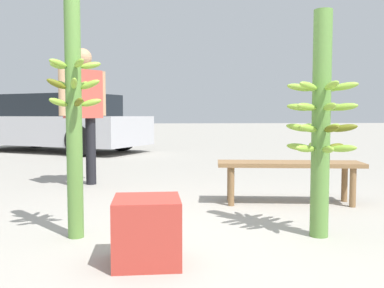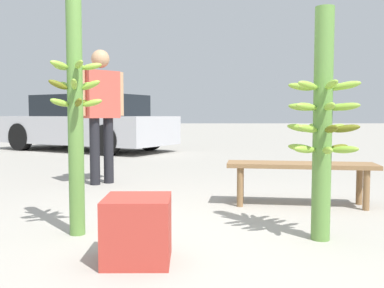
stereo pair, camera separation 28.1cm
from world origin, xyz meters
name	(u,v)px [view 1 (the left image)]	position (x,y,z in m)	size (l,w,h in m)	color
ground_plane	(212,244)	(0.00, 0.00, 0.00)	(80.00, 80.00, 0.00)	#9E998E
banana_stalk_left	(74,113)	(-0.94, 0.25, 0.88)	(0.38, 0.39, 1.69)	#5B8C3D
banana_stalk_center	(321,123)	(0.79, 0.11, 0.81)	(0.46, 0.49, 1.60)	#5B8C3D
vendor_person	(83,105)	(-1.23, 2.54, 0.99)	(0.55, 0.53, 1.67)	black
market_bench	(289,168)	(0.94, 1.23, 0.35)	(1.43, 0.56, 0.41)	olive
parked_car	(57,124)	(-2.62, 7.58, 0.65)	(4.67, 3.68, 1.33)	#B7B7BC
produce_crate	(147,231)	(-0.44, -0.32, 0.19)	(0.39, 0.39, 0.39)	#B2382D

